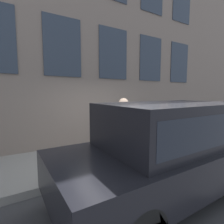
% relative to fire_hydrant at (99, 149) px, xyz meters
% --- Properties ---
extents(ground_plane, '(80.00, 80.00, 0.00)m').
position_rel_fire_hydrant_xyz_m(ground_plane, '(-0.54, -0.60, -0.53)').
color(ground_plane, '#38383A').
extents(sidewalk, '(2.37, 60.00, 0.17)m').
position_rel_fire_hydrant_xyz_m(sidewalk, '(0.65, -0.60, -0.45)').
color(sidewalk, gray).
rests_on(sidewalk, ground_plane).
extents(fire_hydrant, '(0.28, 0.41, 0.71)m').
position_rel_fire_hydrant_xyz_m(fire_hydrant, '(0.00, 0.00, 0.00)').
color(fire_hydrant, gray).
rests_on(fire_hydrant, sidewalk).
extents(person, '(0.41, 0.27, 1.68)m').
position_rel_fire_hydrant_xyz_m(person, '(0.10, -0.85, 0.65)').
color(person, navy).
rests_on(person, sidewalk).
extents(parked_truck_charcoal_near, '(1.86, 4.42, 1.80)m').
position_rel_fire_hydrant_xyz_m(parked_truck_charcoal_near, '(-1.75, -0.62, 0.49)').
color(parked_truck_charcoal_near, black).
rests_on(parked_truck_charcoal_near, ground_plane).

